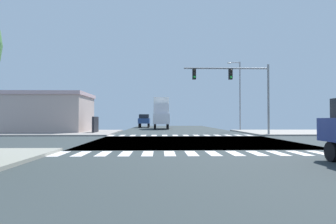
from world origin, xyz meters
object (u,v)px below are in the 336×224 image
street_lamp (238,90)px  traffic_signal_mast (236,82)px  suv_queued_1 (144,120)px  bank_building (36,113)px  box_truck_nearside_1 (161,112)px

street_lamp → traffic_signal_mast: bearing=-106.1°
suv_queued_1 → traffic_signal_mast: bearing=111.4°
traffic_signal_mast → bank_building: 22.61m
suv_queued_1 → box_truck_nearside_1: bearing=113.2°
street_lamp → box_truck_nearside_1: bearing=143.1°
traffic_signal_mast → street_lamp: bearing=73.9°
suv_queued_1 → bank_building: bearing=58.2°
traffic_signal_mast → suv_queued_1: 27.44m
traffic_signal_mast → suv_queued_1: (-9.93, 25.32, -3.63)m
bank_building → box_truck_nearside_1: bearing=38.5°
street_lamp → suv_queued_1: (-13.03, 14.55, -3.93)m
traffic_signal_mast → bank_building: size_ratio=0.60×
bank_building → suv_queued_1: 21.78m
street_lamp → bank_building: street_lamp is taller
street_lamp → box_truck_nearside_1: 12.84m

